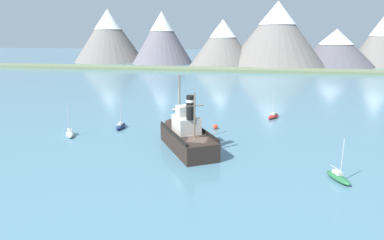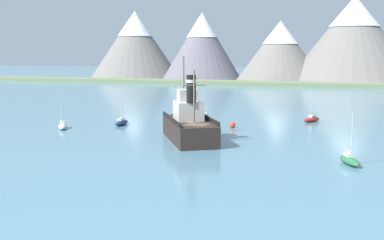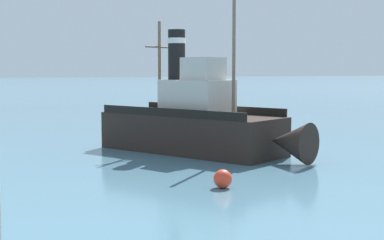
{
  "view_description": "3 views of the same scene",
  "coord_description": "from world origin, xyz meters",
  "px_view_note": "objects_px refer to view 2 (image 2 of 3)",
  "views": [
    {
      "loc": [
        6.88,
        -41.2,
        15.61
      ],
      "look_at": [
        -1.82,
        6.32,
        3.31
      ],
      "focal_mm": 32.0,
      "sensor_mm": 36.0,
      "label": 1
    },
    {
      "loc": [
        16.14,
        -50.44,
        10.23
      ],
      "look_at": [
        -0.92,
        1.14,
        2.69
      ],
      "focal_mm": 45.0,
      "sensor_mm": 36.0,
      "label": 2
    },
    {
      "loc": [
        10.98,
        37.6,
        5.35
      ],
      "look_at": [
        -1.77,
        2.81,
        2.06
      ],
      "focal_mm": 55.0,
      "sensor_mm": 36.0,
      "label": 3
    }
  ],
  "objects_px": {
    "sailboat_red": "(312,119)",
    "sailboat_grey": "(199,113)",
    "sailboat_navy": "(122,122)",
    "mooring_buoy": "(232,125)",
    "sailboat_white": "(62,126)",
    "sailboat_green": "(350,160)",
    "old_tugboat": "(188,125)"
  },
  "relations": [
    {
      "from": "sailboat_red",
      "to": "sailboat_grey",
      "type": "height_order",
      "value": "same"
    },
    {
      "from": "sailboat_navy",
      "to": "mooring_buoy",
      "type": "bearing_deg",
      "value": 9.09
    },
    {
      "from": "sailboat_navy",
      "to": "sailboat_red",
      "type": "distance_m",
      "value": 28.37
    },
    {
      "from": "sailboat_red",
      "to": "sailboat_white",
      "type": "xyz_separation_m",
      "value": [
        -31.84,
        -17.62,
        0.0
      ]
    },
    {
      "from": "sailboat_grey",
      "to": "sailboat_green",
      "type": "bearing_deg",
      "value": -51.02
    },
    {
      "from": "sailboat_white",
      "to": "mooring_buoy",
      "type": "bearing_deg",
      "value": 20.29
    },
    {
      "from": "sailboat_white",
      "to": "mooring_buoy",
      "type": "distance_m",
      "value": 23.35
    },
    {
      "from": "sailboat_green",
      "to": "sailboat_white",
      "type": "relative_size",
      "value": 1.0
    },
    {
      "from": "sailboat_red",
      "to": "sailboat_grey",
      "type": "relative_size",
      "value": 1.0
    },
    {
      "from": "old_tugboat",
      "to": "sailboat_grey",
      "type": "height_order",
      "value": "old_tugboat"
    },
    {
      "from": "sailboat_navy",
      "to": "sailboat_grey",
      "type": "xyz_separation_m",
      "value": [
        7.15,
        14.14,
        0.0
      ]
    },
    {
      "from": "sailboat_navy",
      "to": "sailboat_red",
      "type": "height_order",
      "value": "same"
    },
    {
      "from": "sailboat_green",
      "to": "mooring_buoy",
      "type": "xyz_separation_m",
      "value": [
        -15.53,
        18.19,
        -0.01
      ]
    },
    {
      "from": "old_tugboat",
      "to": "sailboat_red",
      "type": "relative_size",
      "value": 2.88
    },
    {
      "from": "old_tugboat",
      "to": "sailboat_red",
      "type": "xyz_separation_m",
      "value": [
        12.82,
        20.16,
        -1.4
      ]
    },
    {
      "from": "old_tugboat",
      "to": "sailboat_navy",
      "type": "height_order",
      "value": "old_tugboat"
    },
    {
      "from": "sailboat_navy",
      "to": "sailboat_red",
      "type": "bearing_deg",
      "value": 25.13
    },
    {
      "from": "sailboat_grey",
      "to": "sailboat_navy",
      "type": "bearing_deg",
      "value": -116.83
    },
    {
      "from": "old_tugboat",
      "to": "sailboat_navy",
      "type": "distance_m",
      "value": 15.28
    },
    {
      "from": "sailboat_white",
      "to": "sailboat_red",
      "type": "bearing_deg",
      "value": 28.96
    },
    {
      "from": "sailboat_green",
      "to": "sailboat_white",
      "type": "height_order",
      "value": "same"
    },
    {
      "from": "sailboat_green",
      "to": "sailboat_grey",
      "type": "height_order",
      "value": "same"
    },
    {
      "from": "old_tugboat",
      "to": "mooring_buoy",
      "type": "height_order",
      "value": "old_tugboat"
    },
    {
      "from": "sailboat_navy",
      "to": "sailboat_grey",
      "type": "relative_size",
      "value": 1.0
    },
    {
      "from": "sailboat_red",
      "to": "sailboat_white",
      "type": "bearing_deg",
      "value": -151.04
    },
    {
      "from": "sailboat_navy",
      "to": "sailboat_white",
      "type": "distance_m",
      "value": 8.31
    },
    {
      "from": "sailboat_green",
      "to": "mooring_buoy",
      "type": "distance_m",
      "value": 23.92
    },
    {
      "from": "mooring_buoy",
      "to": "sailboat_red",
      "type": "bearing_deg",
      "value": 43.78
    },
    {
      "from": "mooring_buoy",
      "to": "old_tugboat",
      "type": "bearing_deg",
      "value": -105.13
    },
    {
      "from": "old_tugboat",
      "to": "sailboat_grey",
      "type": "xyz_separation_m",
      "value": [
        -5.72,
        22.25,
        -1.4
      ]
    },
    {
      "from": "sailboat_green",
      "to": "sailboat_white",
      "type": "bearing_deg",
      "value": 164.91
    },
    {
      "from": "old_tugboat",
      "to": "sailboat_green",
      "type": "height_order",
      "value": "old_tugboat"
    }
  ]
}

